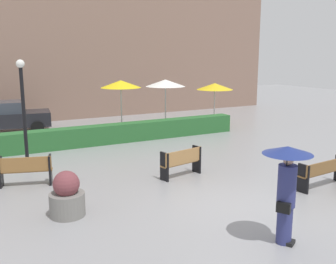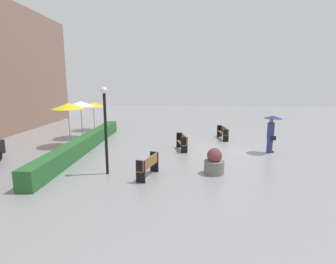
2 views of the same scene
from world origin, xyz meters
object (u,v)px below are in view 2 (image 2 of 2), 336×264
bench_far_left (149,165)px  lamp_post (105,121)px  planter_pot (214,163)px  pedestrian_with_umbrella (271,129)px  patio_umbrella_yellow_far (93,104)px  patio_umbrella_white (81,104)px  bench_near_right (223,132)px  patio_umbrella_yellow (68,106)px  bench_mid_center (182,141)px

bench_far_left → lamp_post: lamp_post is taller
lamp_post → planter_pot: bearing=-86.9°
lamp_post → pedestrian_with_umbrella: bearing=-64.6°
patio_umbrella_yellow_far → lamp_post: bearing=-159.2°
planter_pot → patio_umbrella_white: (7.12, 8.47, 1.94)m
lamp_post → patio_umbrella_white: bearing=27.5°
pedestrian_with_umbrella → bench_near_right: bearing=30.0°
patio_umbrella_yellow → patio_umbrella_white: size_ratio=1.02×
lamp_post → bench_near_right: bearing=-39.3°
bench_near_right → patio_umbrella_yellow: bearing=104.7°
pedestrian_with_umbrella → patio_umbrella_yellow: patio_umbrella_yellow is taller
pedestrian_with_umbrella → patio_umbrella_yellow_far: (6.61, 12.18, 0.75)m
pedestrian_with_umbrella → patio_umbrella_yellow_far: size_ratio=0.92×
patio_umbrella_yellow → patio_umbrella_white: bearing=3.5°
lamp_post → patio_umbrella_yellow: bearing=36.9°
bench_far_left → bench_near_right: size_ratio=0.82×
bench_far_left → lamp_post: bearing=80.3°
bench_near_right → patio_umbrella_yellow: (-2.57, 9.80, 1.98)m
planter_pot → patio_umbrella_yellow_far: 13.49m
bench_near_right → pedestrian_with_umbrella: bearing=-150.0°
bench_mid_center → patio_umbrella_white: size_ratio=0.59×
pedestrian_with_umbrella → bench_far_left: bearing=123.5°
bench_far_left → bench_near_right: bearing=-28.7°
bench_near_right → planter_pot: bearing=168.4°
patio_umbrella_yellow_far → bench_mid_center: bearing=-130.7°
bench_near_right → pedestrian_with_umbrella: (-3.59, -2.08, 0.88)m
patio_umbrella_yellow_far → pedestrian_with_umbrella: bearing=-118.5°
bench_near_right → lamp_post: bearing=140.7°
pedestrian_with_umbrella → planter_pot: pedestrian_with_umbrella is taller
bench_mid_center → patio_umbrella_yellow: (0.64, 6.95, 1.96)m
pedestrian_with_umbrella → patio_umbrella_white: bearing=73.9°
bench_far_left → patio_umbrella_yellow_far: 12.39m
bench_near_right → bench_mid_center: bearing=138.4°
bench_mid_center → bench_far_left: 4.80m
pedestrian_with_umbrella → patio_umbrella_yellow_far: patio_umbrella_yellow_far is taller
patio_umbrella_yellow_far → bench_near_right: bearing=-106.6°
bench_far_left → pedestrian_with_umbrella: (4.20, -6.35, 0.86)m
planter_pot → patio_umbrella_yellow: (4.66, 8.31, 1.99)m
bench_mid_center → planter_pot: bearing=-161.3°
bench_near_right → patio_umbrella_white: (-0.11, 9.96, 1.93)m
bench_mid_center → lamp_post: bearing=142.6°
bench_far_left → patio_umbrella_white: bearing=36.5°
pedestrian_with_umbrella → patio_umbrella_yellow: 11.97m
bench_mid_center → lamp_post: size_ratio=0.41×
patio_umbrella_yellow → bench_far_left: bearing=-133.4°
bench_near_right → lamp_post: lamp_post is taller
bench_far_left → planter_pot: planter_pot is taller
planter_pot → bench_mid_center: bearing=18.7°
bench_mid_center → bench_near_right: size_ratio=0.80×
bench_mid_center → patio_umbrella_yellow_far: bearing=49.3°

